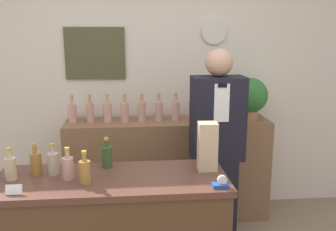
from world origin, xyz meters
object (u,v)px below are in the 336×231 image
potted_plant (250,97)px  tape_dispenser (221,184)px  paper_bag (207,146)px  shopkeeper (216,151)px

potted_plant → tape_dispenser: potted_plant is taller
potted_plant → paper_bag: size_ratio=1.28×
paper_bag → shopkeeper: bearing=71.6°
potted_plant → tape_dispenser: size_ratio=4.50×
shopkeeper → tape_dispenser: shopkeeper is taller
potted_plant → tape_dispenser: bearing=-113.2°
tape_dispenser → potted_plant: bearing=66.8°
paper_bag → tape_dispenser: paper_bag is taller
paper_bag → tape_dispenser: bearing=-85.3°
shopkeeper → paper_bag: bearing=-108.4°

